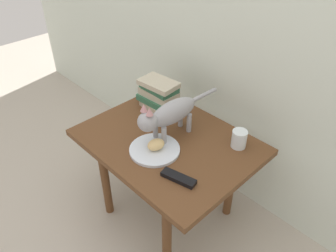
% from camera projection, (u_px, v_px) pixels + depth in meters
% --- Properties ---
extents(ground_plane, '(6.00, 6.00, 0.00)m').
position_uv_depth(ground_plane, '(168.00, 211.00, 1.89)').
color(ground_plane, '#B2A899').
extents(side_table, '(0.81, 0.62, 0.52)m').
position_uv_depth(side_table, '(168.00, 150.00, 1.62)').
color(side_table, brown).
rests_on(side_table, ground).
extents(plate, '(0.23, 0.23, 0.01)m').
position_uv_depth(plate, '(155.00, 150.00, 1.51)').
color(plate, silver).
rests_on(plate, side_table).
extents(bread_roll, '(0.08, 0.09, 0.05)m').
position_uv_depth(bread_roll, '(156.00, 145.00, 1.49)').
color(bread_roll, '#E0BC7A').
rests_on(bread_roll, plate).
extents(cat, '(0.10, 0.48, 0.23)m').
position_uv_depth(cat, '(169.00, 114.00, 1.52)').
color(cat, '#99999E').
rests_on(cat, side_table).
extents(book_stack, '(0.22, 0.14, 0.17)m').
position_uv_depth(book_stack, '(159.00, 95.00, 1.76)').
color(book_stack, '#BCB299').
rests_on(book_stack, side_table).
extents(candle_jar, '(0.07, 0.07, 0.08)m').
position_uv_depth(candle_jar, '(239.00, 140.00, 1.52)').
color(candle_jar, silver).
rests_on(candle_jar, side_table).
extents(tv_remote, '(0.16, 0.08, 0.02)m').
position_uv_depth(tv_remote, '(178.00, 178.00, 1.36)').
color(tv_remote, black).
rests_on(tv_remote, side_table).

